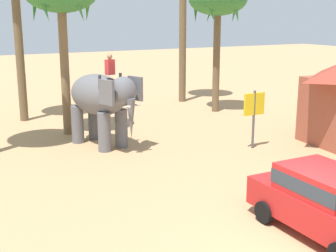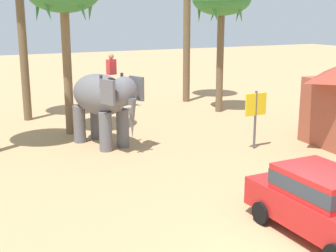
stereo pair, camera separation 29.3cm
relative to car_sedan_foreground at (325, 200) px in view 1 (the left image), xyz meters
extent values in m
plane|color=tan|center=(-0.85, -0.18, -0.93)|extent=(120.00, 120.00, 0.00)
cube|color=red|center=(0.00, -0.04, -0.25)|extent=(1.79, 4.14, 0.76)
cube|color=red|center=(0.00, 0.06, 0.45)|extent=(1.61, 2.13, 0.64)
cube|color=#2D3842|center=(0.00, 0.06, 0.45)|extent=(1.63, 2.15, 0.35)
cylinder|color=black|center=(0.88, 1.21, -0.63)|extent=(0.19, 0.60, 0.60)
cylinder|color=black|center=(-0.82, 1.25, -0.63)|extent=(0.19, 0.60, 0.60)
ellipsoid|color=slate|center=(-1.92, 10.51, 1.22)|extent=(2.41, 3.43, 1.70)
cylinder|color=slate|center=(-1.23, 9.74, -0.13)|extent=(0.52, 0.52, 1.60)
cylinder|color=slate|center=(-2.07, 9.49, -0.13)|extent=(0.52, 0.52, 1.60)
cylinder|color=slate|center=(-1.76, 11.52, -0.13)|extent=(0.52, 0.52, 1.60)
cylinder|color=slate|center=(-2.60, 11.27, -0.13)|extent=(0.52, 0.52, 1.60)
ellipsoid|color=slate|center=(-1.46, 8.94, 1.52)|extent=(1.34, 1.27, 1.20)
cube|color=slate|center=(-0.79, 9.24, 1.57)|extent=(0.34, 0.80, 0.96)
cube|color=slate|center=(-2.17, 8.84, 1.57)|extent=(0.34, 0.80, 0.96)
cone|color=slate|center=(-1.33, 8.51, 0.52)|extent=(0.45, 0.45, 1.60)
cone|color=beige|center=(-1.09, 8.63, 1.02)|extent=(0.27, 0.57, 0.21)
cone|color=beige|center=(-1.59, 8.49, 1.02)|extent=(0.27, 0.57, 0.21)
cube|color=red|center=(-1.67, 9.69, 2.42)|extent=(0.39, 0.33, 0.60)
sphere|color=#A87A56|center=(-1.67, 9.69, 2.84)|extent=(0.22, 0.22, 0.22)
cylinder|color=#333338|center=(-1.18, 9.84, 1.87)|extent=(0.12, 0.12, 0.55)
cylinder|color=#333338|center=(-2.17, 9.54, 1.87)|extent=(0.12, 0.12, 0.55)
cylinder|color=brown|center=(-2.54, 12.94, 2.14)|extent=(0.39, 0.39, 6.14)
cone|color=#337A38|center=(-1.34, 12.94, 4.91)|extent=(0.40, 0.92, 1.64)
cone|color=#337A38|center=(-2.17, 14.08, 4.91)|extent=(0.91, 0.57, 1.67)
cone|color=#337A38|center=(-3.52, 13.64, 4.91)|extent=(0.73, 0.83, 1.69)
cone|color=#337A38|center=(-3.52, 12.23, 4.91)|extent=(0.73, 0.83, 1.69)
cone|color=#337A38|center=(-2.17, 11.80, 4.91)|extent=(0.91, 0.57, 1.67)
cylinder|color=brown|center=(-3.70, 16.80, 3.30)|extent=(0.42, 0.42, 8.45)
cylinder|color=brown|center=(6.40, 13.94, 2.09)|extent=(0.39, 0.39, 6.03)
cone|color=#337A38|center=(7.60, 13.94, 4.80)|extent=(0.40, 0.92, 1.64)
cone|color=#337A38|center=(6.77, 15.08, 4.80)|extent=(0.91, 0.57, 1.67)
cone|color=#337A38|center=(5.43, 14.64, 4.80)|extent=(0.73, 0.83, 1.69)
cone|color=#337A38|center=(5.43, 13.23, 4.80)|extent=(0.73, 0.83, 1.69)
cone|color=#337A38|center=(6.77, 12.80, 4.80)|extent=(0.91, 0.57, 1.67)
cylinder|color=brown|center=(6.35, 17.58, 4.07)|extent=(0.44, 0.44, 10.00)
cylinder|color=#4C4C51|center=(3.44, 6.97, 0.27)|extent=(0.10, 0.10, 2.40)
cube|color=yellow|center=(3.44, 6.97, 0.92)|extent=(1.00, 0.08, 0.90)
camera|label=1|loc=(-8.45, -7.31, 4.39)|focal=49.06mm
camera|label=2|loc=(-8.19, -7.45, 4.39)|focal=49.06mm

